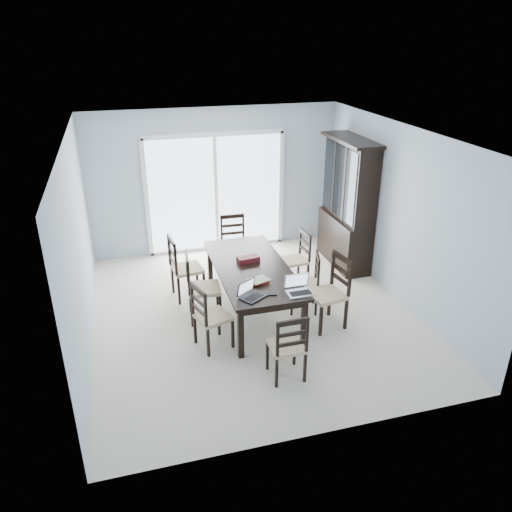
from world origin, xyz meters
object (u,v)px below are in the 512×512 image
(china_hutch, at_px, (347,205))
(cell_phone, at_px, (272,294))
(chair_left_mid, at_px, (197,280))
(chair_left_far, at_px, (180,261))
(laptop_silver, at_px, (300,290))
(dining_table, at_px, (252,272))
(chair_left_near, at_px, (206,310))
(chair_end_far, at_px, (234,237))
(game_box, at_px, (248,259))
(chair_right_far, at_px, (299,253))
(chair_end_near, at_px, (289,341))
(laptop_dark, at_px, (253,294))
(chair_right_near, at_px, (333,284))
(hot_tub, at_px, (159,214))
(chair_right_mid, at_px, (310,276))

(china_hutch, bearing_deg, cell_phone, -133.56)
(cell_phone, bearing_deg, chair_left_mid, 144.72)
(chair_left_far, bearing_deg, laptop_silver, 31.06)
(dining_table, xyz_separation_m, cell_phone, (0.03, -0.84, 0.08))
(chair_left_near, relative_size, chair_end_far, 0.96)
(game_box, bearing_deg, cell_phone, -88.00)
(chair_left_mid, xyz_separation_m, laptop_silver, (1.16, -0.98, 0.19))
(china_hutch, relative_size, chair_right_far, 2.16)
(chair_right_far, distance_m, game_box, 1.15)
(chair_right_far, relative_size, chair_end_near, 0.99)
(chair_left_far, distance_m, laptop_dark, 1.76)
(cell_phone, bearing_deg, chair_end_near, -78.85)
(chair_left_mid, bearing_deg, chair_end_far, 154.40)
(china_hutch, relative_size, cell_phone, 18.63)
(chair_right_near, xyz_separation_m, chair_right_far, (-0.02, 1.30, -0.09))
(chair_end_near, distance_m, laptop_silver, 0.81)
(chair_left_near, relative_size, chair_right_far, 1.04)
(chair_left_far, bearing_deg, dining_table, 43.87)
(chair_right_far, distance_m, hot_tub, 3.39)
(china_hutch, xyz_separation_m, chair_left_mid, (-2.80, -1.18, -0.45))
(chair_left_far, xyz_separation_m, chair_right_far, (1.89, -0.02, -0.07))
(china_hutch, bearing_deg, chair_right_far, -153.30)
(chair_right_near, xyz_separation_m, chair_right_mid, (-0.16, 0.46, -0.09))
(laptop_dark, height_order, game_box, laptop_dark)
(chair_left_far, relative_size, laptop_silver, 3.42)
(chair_right_near, bearing_deg, game_box, 42.80)
(chair_right_mid, xyz_separation_m, chair_end_far, (-0.74, 1.63, 0.04))
(dining_table, relative_size, laptop_dark, 6.01)
(chair_left_mid, xyz_separation_m, chair_right_mid, (1.62, -0.18, -0.08))
(chair_left_mid, relative_size, laptop_dark, 3.19)
(chair_end_far, bearing_deg, laptop_dark, 84.22)
(dining_table, height_order, laptop_dark, laptop_dark)
(dining_table, height_order, china_hutch, china_hutch)
(china_hutch, height_order, chair_end_near, china_hutch)
(chair_right_far, xyz_separation_m, game_box, (-0.98, -0.54, 0.25))
(chair_right_mid, distance_m, cell_phone, 1.11)
(china_hutch, xyz_separation_m, chair_right_near, (-1.03, -1.82, -0.44))
(cell_phone, bearing_deg, game_box, 105.08)
(chair_left_far, relative_size, chair_end_far, 1.04)
(chair_left_near, distance_m, chair_right_mid, 1.72)
(laptop_silver, height_order, game_box, laptop_silver)
(chair_end_near, relative_size, laptop_silver, 3.04)
(chair_end_near, xyz_separation_m, cell_phone, (0.03, 0.74, 0.21))
(cell_phone, relative_size, game_box, 0.38)
(chair_right_mid, bearing_deg, chair_right_far, 7.01)
(chair_right_far, bearing_deg, chair_end_near, 151.65)
(dining_table, bearing_deg, laptop_silver, -67.47)
(chair_left_near, bearing_deg, china_hutch, 106.67)
(chair_right_mid, relative_size, chair_end_far, 0.92)
(laptop_dark, height_order, laptop_silver, laptop_silver)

